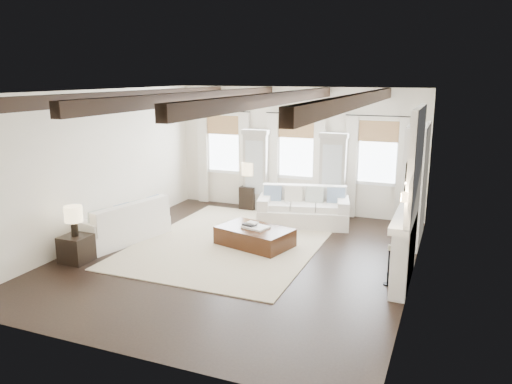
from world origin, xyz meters
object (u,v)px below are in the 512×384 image
at_px(sofa_left, 124,225).
at_px(ottoman, 255,237).
at_px(side_table_back, 249,198).
at_px(sofa_back, 303,210).
at_px(side_table_front, 76,249).

relative_size(sofa_left, ottoman, 1.47).
xyz_separation_m(sofa_left, side_table_back, (1.48, 3.42, -0.05)).
relative_size(sofa_back, sofa_left, 1.04).
height_order(sofa_left, ottoman, sofa_left).
xyz_separation_m(sofa_back, ottoman, (-0.50, -1.85, -0.17)).
xyz_separation_m(ottoman, side_table_back, (-1.26, 2.67, 0.11)).
xyz_separation_m(sofa_left, ottoman, (2.73, 0.75, -0.16)).
xyz_separation_m(ottoman, side_table_front, (-2.82, -2.11, 0.06)).
xyz_separation_m(side_table_front, side_table_back, (1.56, 4.78, 0.05)).
relative_size(side_table_front, side_table_back, 0.84).
bearing_deg(side_table_front, sofa_left, 86.30).
distance_m(ottoman, side_table_front, 3.52).
relative_size(ottoman, side_table_front, 2.88).
distance_m(sofa_back, side_table_front, 5.17).
height_order(sofa_left, side_table_back, sofa_left).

